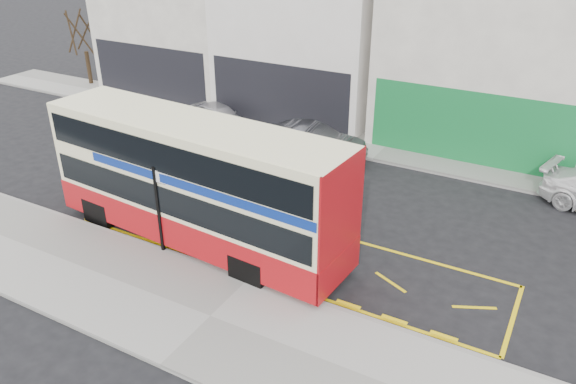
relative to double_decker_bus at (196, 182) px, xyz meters
The scene contains 13 objects.
ground 3.45m from the double_decker_bus, 16.06° to the right, with size 120.00×120.00×0.00m, color black.
pavement 4.51m from the double_decker_bus, 49.64° to the right, with size 40.00×4.00×0.15m, color #9B9A93.
kerb 3.51m from the double_decker_bus, 23.40° to the right, with size 40.00×0.15×0.15m, color gray.
far_pavement 10.78m from the double_decker_bus, 75.84° to the left, with size 50.00×3.00×0.15m, color #9B9A93.
road_markings 3.48m from the double_decker_bus, 18.29° to the left, with size 14.00×3.40×0.01m, color yellow, non-canonical shape.
terrace_far_left 18.14m from the double_decker_bus, 127.46° to the left, with size 8.00×8.01×10.80m.
terrace_left 14.88m from the double_decker_bus, 101.56° to the left, with size 8.00×8.01×11.80m.
terrace_green_shop 15.76m from the double_decker_bus, 66.86° to the left, with size 9.00×8.01×11.30m.
double_decker_bus is the anchor object (origin of this frame).
bus_stop_post 1.28m from the double_decker_bus, 114.64° to the right, with size 0.71×0.12×2.85m.
car_silver 10.54m from the double_decker_bus, 121.64° to the left, with size 1.47×3.66×1.25m, color silver.
car_grey 7.83m from the double_decker_bus, 88.80° to the left, with size 1.60×4.60×1.51m, color #3E3F46.
street_tree_left 20.13m from the double_decker_bus, 145.94° to the left, with size 2.60×2.60×5.61m.
Camera 1 is at (7.41, -11.53, 9.77)m, focal length 35.00 mm.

